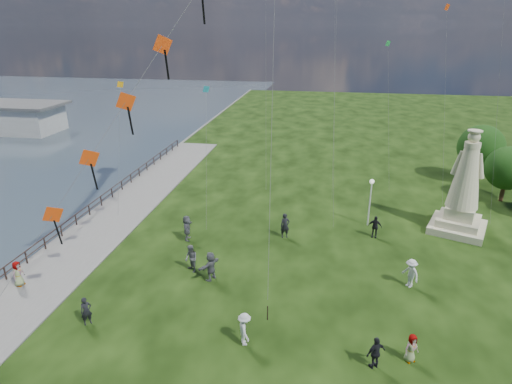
% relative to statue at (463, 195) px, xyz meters
% --- Properties ---
extents(waterfront, '(200.00, 200.00, 1.51)m').
position_rel_statue_xyz_m(waterfront, '(-28.83, -7.38, -3.09)').
color(waterfront, '#34434F').
rests_on(waterfront, ground).
extents(statue, '(5.11, 5.11, 8.01)m').
position_rel_statue_xyz_m(statue, '(0.00, 0.00, 0.00)').
color(statue, beige).
rests_on(statue, ground).
extents(lamppost, '(0.36, 0.36, 3.91)m').
position_rel_statue_xyz_m(lamppost, '(-6.85, -0.22, -0.20)').
color(lamppost, silver).
rests_on(lamppost, ground).
extents(tree_row, '(7.55, 12.85, 5.88)m').
position_rel_statue_xyz_m(tree_row, '(5.84, 8.58, 0.29)').
color(tree_row, '#382314').
rests_on(tree_row, ground).
extents(person_0, '(0.69, 0.69, 1.62)m').
position_rel_statue_xyz_m(person_0, '(-22.61, -15.33, -2.22)').
color(person_0, black).
rests_on(person_0, ground).
extents(person_1, '(1.04, 1.03, 1.87)m').
position_rel_statue_xyz_m(person_1, '(-18.70, -9.29, -2.09)').
color(person_1, '#595960').
rests_on(person_1, ground).
extents(person_2, '(1.04, 1.30, 1.80)m').
position_rel_statue_xyz_m(person_2, '(-13.96, -15.43, -2.13)').
color(person_2, silver).
rests_on(person_2, ground).
extents(person_3, '(1.12, 0.98, 1.71)m').
position_rel_statue_xyz_m(person_3, '(-7.62, -15.97, -2.17)').
color(person_3, black).
rests_on(person_3, ground).
extents(person_4, '(0.86, 0.76, 1.50)m').
position_rel_statue_xyz_m(person_4, '(-5.91, -15.24, -2.27)').
color(person_4, '#595960').
rests_on(person_4, ground).
extents(person_5, '(1.09, 1.91, 1.95)m').
position_rel_statue_xyz_m(person_5, '(-20.38, -5.08, -2.05)').
color(person_5, '#595960').
rests_on(person_5, ground).
extents(person_6, '(0.82, 0.68, 1.93)m').
position_rel_statue_xyz_m(person_6, '(-13.21, -3.48, -2.06)').
color(person_6, black).
rests_on(person_6, ground).
extents(person_8, '(1.22, 1.35, 1.87)m').
position_rel_statue_xyz_m(person_8, '(-4.94, -8.70, -2.09)').
color(person_8, silver).
rests_on(person_8, ground).
extents(person_9, '(1.09, 0.68, 1.74)m').
position_rel_statue_xyz_m(person_9, '(-6.52, -2.28, -2.16)').
color(person_9, black).
rests_on(person_9, ground).
extents(person_10, '(0.56, 0.84, 1.64)m').
position_rel_statue_xyz_m(person_10, '(-28.59, -12.79, -2.21)').
color(person_10, '#595960').
rests_on(person_10, ground).
extents(person_11, '(1.49, 1.94, 1.92)m').
position_rel_statue_xyz_m(person_11, '(-17.19, -10.01, -2.07)').
color(person_11, '#595960').
rests_on(person_11, ground).
extents(red_kite_train, '(11.97, 9.35, 19.96)m').
position_rel_statue_xyz_m(red_kite_train, '(-19.87, -11.76, 9.36)').
color(red_kite_train, black).
rests_on(red_kite_train, ground).
extents(small_kites, '(31.60, 16.41, 26.70)m').
position_rel_statue_xyz_m(small_kites, '(-10.85, 6.47, 11.15)').
color(small_kites, teal).
rests_on(small_kites, ground).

